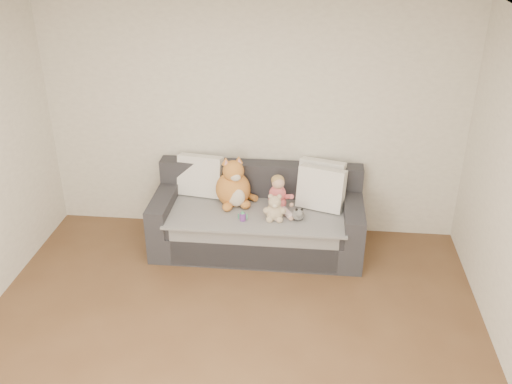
# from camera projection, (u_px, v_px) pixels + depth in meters

# --- Properties ---
(room_shell) EXTENTS (5.00, 5.00, 5.00)m
(room_shell) POSITION_uv_depth(u_px,v_px,m) (222.00, 213.00, 4.21)
(room_shell) COLOR brown
(room_shell) RESTS_ON ground
(sofa) EXTENTS (2.20, 0.94, 0.85)m
(sofa) POSITION_uv_depth(u_px,v_px,m) (258.00, 221.00, 6.11)
(sofa) COLOR #29292E
(sofa) RESTS_ON ground
(cushion_left) EXTENTS (0.52, 0.29, 0.46)m
(cushion_left) POSITION_uv_depth(u_px,v_px,m) (200.00, 176.00, 6.21)
(cushion_left) COLOR white
(cushion_left) RESTS_ON sofa
(cushion_right_back) EXTENTS (0.53, 0.34, 0.46)m
(cushion_right_back) POSITION_uv_depth(u_px,v_px,m) (321.00, 180.00, 6.11)
(cushion_right_back) COLOR white
(cushion_right_back) RESTS_ON sofa
(cushion_right_front) EXTENTS (0.53, 0.36, 0.46)m
(cushion_right_front) POSITION_uv_depth(u_px,v_px,m) (321.00, 189.00, 5.93)
(cushion_right_front) COLOR white
(cushion_right_front) RESTS_ON sofa
(toddler) EXTENTS (0.28, 0.40, 0.39)m
(toddler) POSITION_uv_depth(u_px,v_px,m) (278.00, 196.00, 5.91)
(toddler) COLOR #E85279
(toddler) RESTS_ON sofa
(plush_cat) EXTENTS (0.45, 0.45, 0.57)m
(plush_cat) POSITION_uv_depth(u_px,v_px,m) (234.00, 187.00, 6.01)
(plush_cat) COLOR #BA6F29
(plush_cat) RESTS_ON sofa
(teddy_bear) EXTENTS (0.23, 0.17, 0.29)m
(teddy_bear) POSITION_uv_depth(u_px,v_px,m) (275.00, 210.00, 5.74)
(teddy_bear) COLOR tan
(teddy_bear) RESTS_ON sofa
(plush_cow) EXTENTS (0.13, 0.20, 0.16)m
(plush_cow) POSITION_uv_depth(u_px,v_px,m) (298.00, 214.00, 5.77)
(plush_cow) COLOR white
(plush_cow) RESTS_ON sofa
(sippy_cup) EXTENTS (0.10, 0.06, 0.11)m
(sippy_cup) POSITION_uv_depth(u_px,v_px,m) (243.00, 216.00, 5.75)
(sippy_cup) COLOR #76389A
(sippy_cup) RESTS_ON sofa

